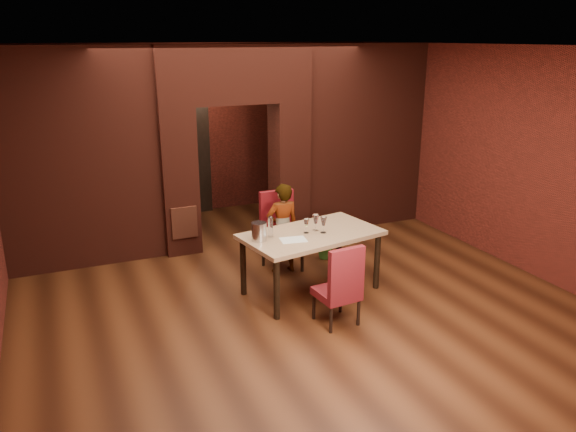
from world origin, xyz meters
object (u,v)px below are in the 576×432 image
wine_bucket (259,232)px  person_seated (282,228)px  wine_glass_c (323,225)px  wine_glass_b (316,223)px  wine_glass_a (306,226)px  chair_near (337,283)px  potted_plant (325,246)px  chair_far (282,232)px  dining_table (311,262)px  water_bottle (271,227)px

wine_bucket → person_seated: bearing=50.1°
wine_glass_c → wine_bucket: wine_bucket is taller
wine_glass_b → person_seated: bearing=103.4°
wine_glass_a → chair_near: bearing=-92.0°
chair_near → wine_glass_b: size_ratio=4.57×
chair_near → potted_plant: chair_near is taller
chair_far → chair_near: 1.78m
person_seated → chair_near: bearing=90.0°
chair_near → wine_glass_b: (0.18, 0.95, 0.44)m
potted_plant → dining_table: bearing=-125.8°
dining_table → wine_bucket: wine_bucket is taller
chair_near → water_bottle: (-0.45, 0.97, 0.47)m
person_seated → wine_glass_b: (0.17, -0.72, 0.29)m
dining_table → wine_glass_b: (0.08, 0.04, 0.53)m
dining_table → chair_far: bearing=83.3°
chair_far → wine_glass_c: chair_far is taller
wine_glass_c → water_bottle: 0.71m
person_seated → water_bottle: 0.91m
chair_far → wine_bucket: (-0.69, -0.87, 0.38)m
dining_table → chair_near: size_ratio=1.76×
water_bottle → wine_glass_c: bearing=-10.2°
chair_far → wine_glass_c: bearing=-79.3°
person_seated → wine_glass_b: 0.80m
water_bottle → potted_plant: water_bottle is taller
wine_glass_b → water_bottle: size_ratio=0.79×
dining_table → chair_near: 0.92m
chair_near → chair_far: bearing=-96.6°
chair_near → wine_glass_a: size_ratio=5.27×
chair_near → potted_plant: 2.10m
wine_bucket → potted_plant: wine_bucket is taller
wine_glass_c → person_seated: bearing=105.4°
person_seated → wine_glass_a: (0.02, -0.75, 0.27)m
dining_table → water_bottle: 0.79m
chair_near → potted_plant: size_ratio=2.61×
wine_glass_b → water_bottle: water_bottle is taller
water_bottle → dining_table: bearing=-5.7°
chair_far → water_bottle: size_ratio=4.08×
wine_glass_a → water_bottle: 0.49m
person_seated → potted_plant: person_seated is taller
wine_glass_b → potted_plant: 1.37m
potted_plant → chair_far: bearing=-170.3°
chair_near → wine_bucket: (-0.64, 0.90, 0.45)m
dining_table → person_seated: (-0.09, 0.77, 0.25)m
chair_far → chair_near: size_ratio=1.13×
wine_bucket → water_bottle: size_ratio=0.84×
water_bottle → person_seated: bearing=56.8°
dining_table → water_bottle: (-0.56, 0.06, 0.56)m
chair_far → potted_plant: (0.77, 0.13, -0.38)m
person_seated → potted_plant: bearing=-163.7°
dining_table → chair_near: bearing=-106.3°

